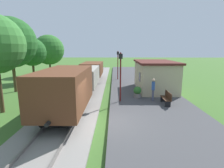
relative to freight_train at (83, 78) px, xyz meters
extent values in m
plane|color=#3D6628|center=(2.40, -7.06, -1.51)|extent=(160.00, 160.00, 0.00)
cube|color=#424244|center=(5.60, -7.06, -1.38)|extent=(6.00, 60.00, 0.25)
cube|color=gray|center=(0.00, -7.06, -1.45)|extent=(3.80, 60.00, 0.12)
cube|color=slate|center=(0.72, -7.06, -1.32)|extent=(0.07, 60.00, 0.14)
cube|color=slate|center=(-0.72, -7.06, -1.32)|extent=(0.07, 60.00, 0.14)
cube|color=brown|center=(0.00, -6.04, 0.37)|extent=(2.50, 5.60, 2.20)
cube|color=black|center=(0.00, -6.04, -0.58)|extent=(2.10, 5.15, 0.50)
cylinder|color=black|center=(0.00, -4.25, -0.83)|extent=(1.56, 0.84, 0.84)
cylinder|color=black|center=(0.00, -7.83, -0.83)|extent=(1.56, 0.84, 0.84)
cylinder|color=black|center=(0.00, -3.09, -0.58)|extent=(0.20, 0.30, 0.20)
cylinder|color=black|center=(0.00, -8.99, -0.58)|extent=(0.20, 0.30, 0.20)
cube|color=gray|center=(0.00, 0.56, 0.07)|extent=(2.50, 5.60, 1.60)
cube|color=black|center=(0.00, 0.56, -0.58)|extent=(2.10, 5.15, 0.50)
cylinder|color=black|center=(0.00, 2.35, -0.83)|extent=(1.56, 0.84, 0.84)
cylinder|color=black|center=(0.00, -1.23, -0.83)|extent=(1.56, 0.84, 0.84)
cylinder|color=black|center=(0.00, 3.51, -0.58)|extent=(0.20, 0.30, 0.20)
cylinder|color=black|center=(0.00, -2.39, -0.58)|extent=(0.20, 0.30, 0.20)
cube|color=brown|center=(0.00, 7.16, 0.07)|extent=(2.50, 5.60, 1.60)
cube|color=black|center=(0.00, 7.16, -0.58)|extent=(2.10, 5.15, 0.50)
cylinder|color=black|center=(0.00, 8.95, -0.83)|extent=(1.56, 0.84, 0.84)
cylinder|color=black|center=(0.00, 5.37, -0.83)|extent=(1.56, 0.84, 0.84)
cylinder|color=black|center=(0.00, 10.11, -0.58)|extent=(0.20, 0.30, 0.20)
cylinder|color=black|center=(0.00, 4.21, -0.58)|extent=(0.20, 0.30, 0.20)
cube|color=tan|center=(6.80, 0.64, 0.04)|extent=(3.20, 5.50, 2.60)
cube|color=#51231E|center=(6.80, 0.64, 1.43)|extent=(3.50, 5.80, 0.18)
cube|color=black|center=(5.19, -0.46, 0.17)|extent=(0.03, 0.90, 0.80)
cube|color=#422819|center=(6.57, -3.96, -0.82)|extent=(0.42, 1.50, 0.04)
cube|color=#422819|center=(6.76, -3.96, -0.57)|extent=(0.04, 1.50, 0.45)
cube|color=black|center=(6.57, -4.56, -1.05)|extent=(0.38, 0.06, 0.42)
cube|color=black|center=(6.57, -3.36, -1.05)|extent=(0.38, 0.06, 0.42)
cylinder|color=#474C66|center=(5.85, -3.12, -0.83)|extent=(0.15, 0.15, 0.86)
cylinder|color=#474C66|center=(5.88, -2.97, -0.83)|extent=(0.15, 0.15, 0.86)
cube|color=#2D5199|center=(5.87, -3.04, -0.10)|extent=(0.31, 0.42, 0.60)
sphere|color=tan|center=(5.87, -3.04, 0.34)|extent=(0.22, 0.22, 0.22)
cylinder|color=slate|center=(4.80, -2.20, -1.09)|extent=(0.56, 0.56, 0.34)
sphere|color=#2D6B28|center=(4.80, -2.20, -0.66)|extent=(0.64, 0.64, 0.64)
cylinder|color=#591414|center=(3.37, -3.25, 0.34)|extent=(0.11, 0.11, 3.20)
cube|color=black|center=(3.37, -3.25, 2.12)|extent=(0.28, 0.28, 0.36)
sphere|color=#F2E5BF|center=(3.37, -3.25, 2.12)|extent=(0.20, 0.20, 0.20)
cone|color=#591414|center=(3.37, -3.25, 2.36)|extent=(0.20, 0.20, 0.16)
cylinder|color=#591414|center=(3.37, 6.54, 0.34)|extent=(0.11, 0.11, 3.20)
cube|color=black|center=(3.37, 6.54, 2.12)|extent=(0.28, 0.28, 0.36)
sphere|color=#F2E5BF|center=(3.37, 6.54, 2.12)|extent=(0.20, 0.20, 0.20)
cone|color=#591414|center=(3.37, 6.54, 2.36)|extent=(0.20, 0.20, 0.16)
cylinder|color=#4C3823|center=(-4.54, -5.07, 0.02)|extent=(0.28, 0.28, 3.06)
cylinder|color=#4C3823|center=(-6.82, 0.67, -0.02)|extent=(0.28, 0.28, 2.97)
sphere|color=#235B23|center=(-6.82, 0.67, 3.24)|extent=(4.71, 4.71, 4.71)
cylinder|color=#4C3823|center=(-7.30, 5.86, -0.26)|extent=(0.28, 0.28, 2.49)
sphere|color=#235B23|center=(-7.30, 5.86, 2.27)|extent=(3.44, 3.44, 3.44)
cylinder|color=#4C3823|center=(-7.61, 12.50, -0.39)|extent=(0.28, 0.28, 2.23)
sphere|color=#2D6B28|center=(-7.61, 12.50, 2.51)|extent=(4.76, 4.76, 4.76)
camera|label=1|loc=(2.90, -16.10, 2.63)|focal=28.18mm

